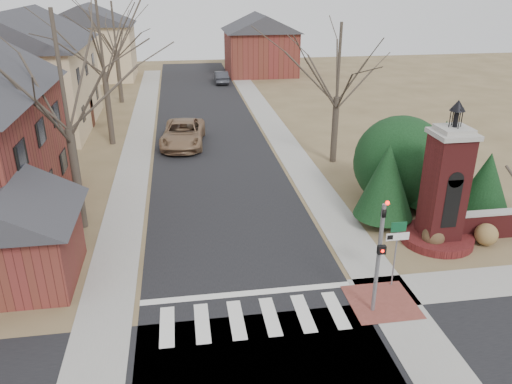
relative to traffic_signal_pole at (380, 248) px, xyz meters
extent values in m
plane|color=brown|center=(-4.30, -0.57, -2.59)|extent=(120.00, 120.00, 0.00)
cube|color=black|center=(-4.30, 21.43, -2.58)|extent=(8.00, 70.00, 0.01)
cube|color=silver|center=(-4.30, 0.23, -2.58)|extent=(8.00, 2.20, 0.02)
cube|color=silver|center=(-4.30, 1.73, -2.58)|extent=(8.00, 0.35, 0.02)
cube|color=gray|center=(0.90, 21.43, -2.58)|extent=(2.00, 60.00, 0.02)
cube|color=gray|center=(-9.50, 21.43, -2.58)|extent=(2.00, 60.00, 0.02)
cube|color=brown|center=(0.50, 0.43, -2.57)|extent=(2.40, 2.40, 0.02)
cylinder|color=slate|center=(0.00, 0.03, -0.49)|extent=(0.14, 0.14, 4.20)
imported|color=black|center=(0.00, 0.03, 1.46)|extent=(0.15, 0.18, 0.90)
sphere|color=#FF0C05|center=(0.00, -0.19, 1.76)|extent=(0.14, 0.14, 0.14)
cube|color=black|center=(0.00, -0.15, 0.01)|extent=(0.28, 0.16, 0.30)
sphere|color=#FF0C05|center=(0.00, -0.24, 0.01)|extent=(0.11, 0.11, 0.11)
cylinder|color=slate|center=(1.30, 1.43, -1.29)|extent=(0.06, 0.06, 2.60)
cube|color=silver|center=(1.30, 1.41, -0.44)|extent=(0.90, 0.03, 0.30)
cube|color=black|center=(1.00, 1.39, -0.44)|extent=(0.22, 0.02, 0.18)
cube|color=#0F4728|center=(1.30, 1.41, -0.04)|extent=(0.60, 0.03, 0.40)
cylinder|color=maroon|center=(4.70, 4.43, -2.41)|extent=(3.20, 3.20, 0.36)
cube|color=maroon|center=(4.70, 4.43, -0.09)|extent=(1.50, 1.50, 5.00)
cube|color=black|center=(4.70, 3.71, -0.39)|extent=(0.70, 0.10, 2.20)
cube|color=gray|center=(4.70, 4.43, 2.46)|extent=(1.70, 1.70, 0.20)
cube|color=gray|center=(4.70, 4.43, 2.66)|extent=(1.30, 1.30, 0.20)
cylinder|color=black|center=(4.70, 4.43, 3.06)|extent=(0.20, 0.20, 0.60)
cone|color=black|center=(4.70, 4.43, 3.66)|extent=(0.64, 0.64, 0.45)
cube|color=#D3B78D|center=(-17.80, 26.43, 0.61)|extent=(9.00, 12.00, 6.40)
cube|color=maroon|center=(-12.80, 3.93, -1.19)|extent=(4.00, 4.00, 2.80)
cube|color=#D3B78D|center=(-16.30, 47.43, 0.41)|extent=(10.00, 8.00, 6.00)
cube|color=#D3B78D|center=(-19.10, 45.83, 4.40)|extent=(0.75, 0.75, 3.08)
cube|color=maroon|center=(3.70, 47.43, -0.09)|extent=(8.00, 8.00, 5.00)
cube|color=maroon|center=(1.46, 45.83, 3.31)|extent=(0.75, 0.75, 2.80)
cylinder|color=#473D33|center=(2.90, 6.43, -2.34)|extent=(0.20, 0.20, 0.50)
cone|color=black|center=(2.90, 6.43, -0.29)|extent=(2.80, 2.80, 3.60)
cylinder|color=#473D33|center=(6.20, 7.63, -2.34)|extent=(0.20, 0.20, 0.50)
cone|color=black|center=(6.20, 7.63, 0.01)|extent=(3.40, 3.40, 4.20)
cylinder|color=#473D33|center=(8.20, 6.63, -2.34)|extent=(0.20, 0.20, 0.50)
cone|color=black|center=(8.20, 6.63, -0.69)|extent=(2.40, 2.40, 2.80)
sphere|color=black|center=(4.70, 8.93, -0.19)|extent=(4.80, 4.80, 4.80)
cylinder|color=#473D33|center=(-11.30, 8.43, -0.17)|extent=(0.40, 0.40, 4.83)
cylinder|color=#473D33|center=(-11.30, 21.43, -0.07)|extent=(0.40, 0.40, 5.04)
cylinder|color=#473D33|center=(-11.80, 34.43, -0.38)|extent=(0.40, 0.40, 4.41)
cylinder|color=#473D33|center=(3.20, 15.43, -0.49)|extent=(0.40, 0.40, 4.20)
imported|color=#8A684B|center=(-6.27, 20.32, -1.74)|extent=(3.46, 6.38, 1.70)
imported|color=#34353C|center=(-1.59, 42.23, -1.92)|extent=(1.44, 4.08, 1.34)
sphere|color=#513A25|center=(4.30, 4.03, -2.09)|extent=(0.99, 0.99, 0.99)
sphere|color=olive|center=(6.70, 3.82, -2.08)|extent=(1.01, 1.01, 1.01)
camera|label=1|loc=(-6.42, -13.90, 8.46)|focal=35.00mm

